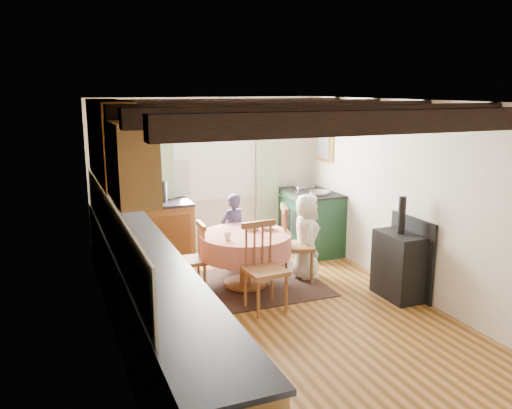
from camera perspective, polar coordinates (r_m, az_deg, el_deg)
name	(u,v)px	position (r m, az deg, el deg)	size (l,w,h in m)	color
floor	(283,319)	(6.04, 2.92, -12.28)	(3.60, 5.50, 0.00)	#A86D33
ceiling	(285,101)	(5.48, 3.21, 11.14)	(3.60, 5.50, 0.00)	white
wall_back	(209,176)	(8.16, -5.16, 3.10)	(3.60, 0.00, 2.40)	silver
wall_front	(479,315)	(3.48, 23.02, -11.02)	(3.60, 0.00, 2.40)	silver
wall_left	(112,232)	(5.16, -15.38, -2.88)	(0.00, 5.50, 2.40)	silver
wall_right	(420,202)	(6.59, 17.38, 0.30)	(0.00, 5.50, 2.40)	silver
beam_a	(410,121)	(3.78, 16.39, 8.67)	(3.60, 0.16, 0.16)	black
beam_b	(335,115)	(4.60, 8.59, 9.64)	(3.60, 0.16, 0.16)	black
beam_c	(285,110)	(5.48, 3.20, 10.20)	(3.60, 0.16, 0.16)	black
beam_d	(250,107)	(6.40, -0.68, 10.55)	(3.60, 0.16, 0.16)	black
beam_e	(223,105)	(7.34, -3.59, 10.78)	(3.60, 0.16, 0.16)	black
splash_left	(110,224)	(5.45, -15.56, -2.07)	(0.02, 4.50, 0.55)	beige
splash_back	(144,180)	(7.92, -12.06, 2.57)	(1.40, 0.02, 0.55)	beige
base_cabinet_left	(147,302)	(5.44, -11.73, -10.33)	(0.60, 5.30, 0.88)	brown
base_cabinet_back	(147,235)	(7.80, -11.80, -3.28)	(1.30, 0.60, 0.88)	brown
worktop_left	(147,258)	(5.29, -11.74, -5.71)	(0.64, 5.30, 0.04)	black
worktop_back	(145,205)	(7.67, -11.93, -0.01)	(1.30, 0.64, 0.04)	black
wall_cabinet_glass	(110,140)	(6.22, -15.58, 6.72)	(0.34, 1.80, 0.90)	brown
wall_cabinet_solid	(131,162)	(4.75, -13.38, 4.56)	(0.34, 0.90, 0.70)	brown
window_frame	(215,150)	(8.12, -4.51, 5.91)	(1.34, 0.03, 1.54)	white
window_pane	(215,150)	(8.13, -4.52, 5.92)	(1.20, 0.01, 1.40)	white
curtain_left	(162,187)	(7.90, -10.14, 1.90)	(0.35, 0.10, 2.10)	beige
curtain_right	(267,179)	(8.41, 1.26, 2.73)	(0.35, 0.10, 2.10)	beige
curtain_rod	(216,111)	(7.99, -4.40, 10.12)	(0.03, 0.03, 2.00)	black
wall_picture	(324,142)	(8.38, 7.43, 6.74)	(0.04, 0.50, 0.60)	gold
wall_plate	(272,141)	(8.43, 1.72, 6.87)	(0.30, 0.30, 0.02)	silver
rug	(246,286)	(6.94, -1.14, -8.81)	(1.97, 1.53, 0.01)	#40251E
dining_table	(245,260)	(6.82, -1.15, -6.08)	(1.18, 1.18, 0.71)	#E47763
chair_near	(266,268)	(6.06, 1.05, -6.88)	(0.44, 0.46, 1.03)	brown
chair_left	(190,258)	(6.67, -7.19, -5.79)	(0.38, 0.40, 0.89)	brown
chair_right	(297,243)	(7.01, 4.50, -4.23)	(0.44, 0.46, 1.03)	brown
aga_range	(311,221)	(8.29, 5.98, -1.78)	(0.69, 1.06, 0.98)	#133320
cast_iron_stove	(400,248)	(6.63, 15.34, -4.55)	(0.38, 0.63, 1.27)	black
child_far	(233,232)	(7.41, -2.52, -2.99)	(0.40, 0.26, 1.10)	#322D4D
child_right	(306,236)	(7.11, 5.48, -3.46)	(0.57, 0.37, 1.16)	silver
bowl_a	(269,228)	(6.91, 1.39, -2.54)	(0.20, 0.20, 0.05)	silver
bowl_b	(253,228)	(6.88, -0.38, -2.54)	(0.21, 0.21, 0.06)	silver
cup	(228,236)	(6.46, -3.10, -3.46)	(0.09, 0.09, 0.09)	silver
canister_tall	(121,195)	(7.63, -14.42, 0.97)	(0.16, 0.16, 0.27)	#262628
canister_wide	(153,196)	(7.71, -11.15, 0.96)	(0.17, 0.17, 0.19)	#262628
canister_slim	(163,192)	(7.67, -10.05, 1.37)	(0.11, 0.11, 0.30)	#262628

